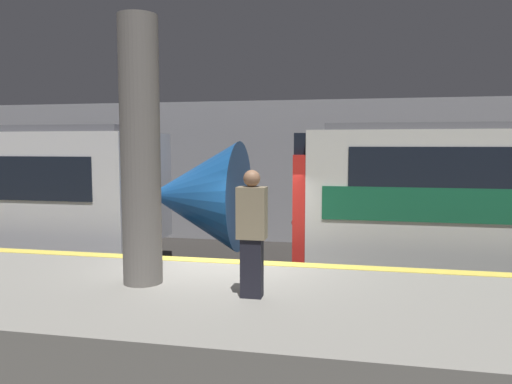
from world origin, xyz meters
TOP-DOWN VIEW (x-y plane):
  - ground_plane at (0.00, 0.00)m, footprint 120.00×120.00m
  - platform at (0.00, -1.87)m, footprint 40.00×3.75m
  - station_rear_barrier at (0.00, 7.12)m, footprint 50.00×0.15m
  - support_pillar_near at (-0.77, -1.68)m, footprint 0.56×0.56m
  - person_waiting at (0.94, -2.02)m, footprint 0.38×0.24m

SIDE VIEW (x-z plane):
  - ground_plane at x=0.00m, z-range 0.00..0.00m
  - platform at x=0.00m, z-range 0.00..1.06m
  - person_waiting at x=0.94m, z-range 1.11..2.79m
  - station_rear_barrier at x=0.00m, z-range 0.00..4.43m
  - support_pillar_near at x=-0.77m, z-range 1.06..4.87m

